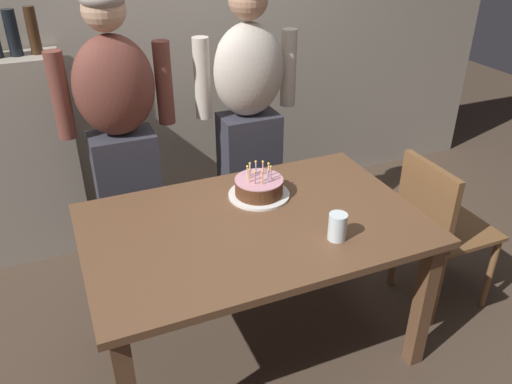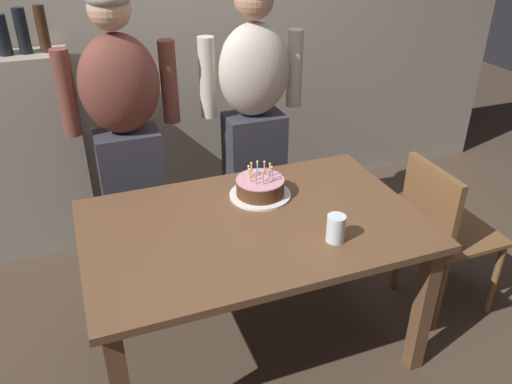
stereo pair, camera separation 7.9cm
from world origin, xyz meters
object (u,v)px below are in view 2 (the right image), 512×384
object	(u,v)px
birthday_cake	(260,188)
dining_chair	(441,226)
water_glass_near	(336,228)
person_woman_cardigan	(254,122)
person_man_bearded	(127,140)

from	to	relation	value
birthday_cake	dining_chair	distance (m)	0.98
water_glass_near	person_woman_cardigan	distance (m)	1.07
dining_chair	birthday_cake	bearing A→B (deg)	73.50
birthday_cake	water_glass_near	bearing A→B (deg)	-71.12
birthday_cake	person_man_bearded	xyz separation A→B (m)	(-0.54, 0.60, 0.09)
person_woman_cardigan	dining_chair	world-z (taller)	person_woman_cardigan
water_glass_near	dining_chair	distance (m)	0.82
water_glass_near	dining_chair	size ratio (longest dim) A/B	0.14
water_glass_near	person_man_bearded	bearing A→B (deg)	123.20
dining_chair	person_woman_cardigan	bearing A→B (deg)	39.39
water_glass_near	person_woman_cardigan	size ratio (longest dim) A/B	0.07
person_man_bearded	person_woman_cardigan	bearing A→B (deg)	-180.00
birthday_cake	water_glass_near	xyz separation A→B (m)	(0.16, -0.46, 0.02)
person_woman_cardigan	dining_chair	distance (m)	1.18
dining_chair	water_glass_near	bearing A→B (deg)	104.67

